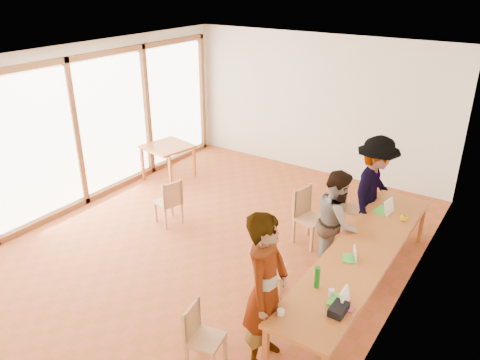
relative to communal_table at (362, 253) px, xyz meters
The scene contains 24 objects.
ground 2.60m from the communal_table, behind, with size 8.00×8.00×0.00m, color #AD4C29.
wall_back 4.62m from the communal_table, 123.31° to the left, with size 6.00×0.10×3.00m, color #ECE5CC.
wall_right 0.96m from the communal_table, 21.40° to the right, with size 0.10×8.00×3.00m, color #ECE5CC.
window_wall 5.52m from the communal_table, behind, with size 0.10×8.00×3.00m, color white.
ceiling 3.41m from the communal_table, behind, with size 6.00×8.00×0.04m, color white.
communal_table is the anchor object (origin of this frame).
side_table 5.16m from the communal_table, 161.71° to the left, with size 0.90×0.90×0.75m.
chair_near 2.44m from the communal_table, 116.07° to the right, with size 0.44×0.44×0.42m.
chair_mid 1.33m from the communal_table, 147.43° to the right, with size 0.53×0.53×0.46m.
chair_far 1.58m from the communal_table, 144.25° to the left, with size 0.53×0.53×0.50m.
chair_empty 1.88m from the communal_table, 115.88° to the left, with size 0.48×0.48×0.44m.
chair_spare 3.50m from the communal_table, behind, with size 0.49×0.49×0.45m.
person_near 1.79m from the communal_table, 106.13° to the right, with size 0.70×0.46×1.91m, color gray.
person_mid 0.70m from the communal_table, 142.51° to the left, with size 0.78×0.61×1.61m, color gray.
person_far 1.60m from the communal_table, 104.39° to the left, with size 1.18×0.68×1.83m, color gray.
laptop_near 1.20m from the communal_table, 81.43° to the right, with size 0.21×0.24×0.20m.
laptop_mid 0.31m from the communal_table, 97.19° to the right, with size 0.24×0.26×0.18m.
laptop_far 1.22m from the communal_table, 94.21° to the left, with size 0.27×0.30×0.23m.
yellow_mug 1.14m from the communal_table, 78.66° to the left, with size 0.11×0.11×0.09m, color yellow.
green_bottle 1.10m from the communal_table, 99.00° to the right, with size 0.07×0.07×0.28m, color #126917.
clear_glass 1.14m from the communal_table, 87.88° to the right, with size 0.07×0.07×0.09m, color silver.
condiment_cup 1.75m from the communal_table, 99.43° to the right, with size 0.08×0.08×0.06m, color white.
pink_phone 1.29m from the communal_table, 75.21° to the right, with size 0.05×0.10×0.01m, color #BA3163.
black_pouch 1.37m from the communal_table, 80.66° to the right, with size 0.16×0.26×0.09m, color black.
Camera 1 is at (4.08, -5.12, 4.15)m, focal length 35.00 mm.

